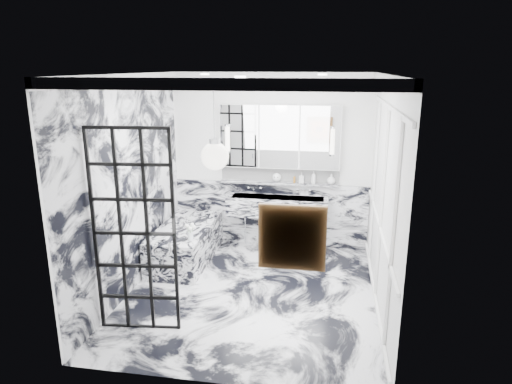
% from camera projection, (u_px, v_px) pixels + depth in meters
% --- Properties ---
extents(floor, '(3.60, 3.60, 0.00)m').
position_uv_depth(floor, '(251.00, 293.00, 6.01)').
color(floor, silver).
rests_on(floor, ground).
extents(ceiling, '(3.60, 3.60, 0.00)m').
position_uv_depth(ceiling, '(250.00, 74.00, 5.26)').
color(ceiling, white).
rests_on(ceiling, wall_back).
extents(wall_back, '(3.60, 0.00, 3.60)m').
position_uv_depth(wall_back, '(271.00, 162.00, 7.35)').
color(wall_back, white).
rests_on(wall_back, floor).
extents(wall_front, '(3.60, 0.00, 3.60)m').
position_uv_depth(wall_front, '(214.00, 245.00, 3.93)').
color(wall_front, white).
rests_on(wall_front, floor).
extents(wall_left, '(0.00, 3.60, 3.60)m').
position_uv_depth(wall_left, '(129.00, 185.00, 5.89)').
color(wall_left, white).
rests_on(wall_left, floor).
extents(wall_right, '(0.00, 3.60, 3.60)m').
position_uv_depth(wall_right, '(384.00, 197.00, 5.38)').
color(wall_right, white).
rests_on(wall_right, floor).
extents(marble_clad_back, '(3.18, 0.05, 1.05)m').
position_uv_depth(marble_clad_back, '(270.00, 214.00, 7.56)').
color(marble_clad_back, silver).
rests_on(marble_clad_back, floor).
extents(marble_clad_left, '(0.02, 3.56, 2.68)m').
position_uv_depth(marble_clad_left, '(131.00, 190.00, 5.91)').
color(marble_clad_left, silver).
rests_on(marble_clad_left, floor).
extents(panel_molding, '(0.03, 3.40, 2.30)m').
position_uv_depth(panel_molding, '(382.00, 205.00, 5.41)').
color(panel_molding, white).
rests_on(panel_molding, floor).
extents(soap_bottle_a, '(0.09, 0.09, 0.19)m').
position_uv_depth(soap_bottle_a, '(314.00, 177.00, 7.21)').
color(soap_bottle_a, '#8C5919').
rests_on(soap_bottle_a, ledge).
extents(soap_bottle_b, '(0.08, 0.08, 0.17)m').
position_uv_depth(soap_bottle_b, '(302.00, 178.00, 7.24)').
color(soap_bottle_b, '#4C4C51').
rests_on(soap_bottle_b, ledge).
extents(soap_bottle_c, '(0.15, 0.15, 0.17)m').
position_uv_depth(soap_bottle_c, '(331.00, 179.00, 7.17)').
color(soap_bottle_c, silver).
rests_on(soap_bottle_c, ledge).
extents(face_pot, '(0.14, 0.14, 0.14)m').
position_uv_depth(face_pot, '(277.00, 177.00, 7.31)').
color(face_pot, white).
rests_on(face_pot, ledge).
extents(amber_bottle, '(0.04, 0.04, 0.10)m').
position_uv_depth(amber_bottle, '(294.00, 180.00, 7.27)').
color(amber_bottle, '#8C5919').
rests_on(amber_bottle, ledge).
extents(flower_vase, '(0.08, 0.08, 0.12)m').
position_uv_depth(flower_vase, '(191.00, 236.00, 6.32)').
color(flower_vase, silver).
rests_on(flower_vase, bathtub).
extents(crittall_door, '(0.88, 0.13, 2.29)m').
position_uv_depth(crittall_door, '(134.00, 233.00, 4.93)').
color(crittall_door, black).
rests_on(crittall_door, floor).
extents(artwork, '(0.47, 0.05, 0.47)m').
position_uv_depth(artwork, '(292.00, 237.00, 3.83)').
color(artwork, '#CA4B14').
rests_on(artwork, wall_front).
extents(pendant_light, '(0.27, 0.27, 0.27)m').
position_uv_depth(pendant_light, '(215.00, 156.00, 4.38)').
color(pendant_light, white).
rests_on(pendant_light, ceiling).
extents(trough_sink, '(1.60, 0.45, 0.30)m').
position_uv_depth(trough_sink, '(277.00, 206.00, 7.27)').
color(trough_sink, silver).
rests_on(trough_sink, wall_back).
extents(ledge, '(1.90, 0.14, 0.04)m').
position_uv_depth(ledge, '(279.00, 183.00, 7.33)').
color(ledge, silver).
rests_on(ledge, wall_back).
extents(subway_tile, '(1.90, 0.03, 0.23)m').
position_uv_depth(subway_tile, '(280.00, 174.00, 7.36)').
color(subway_tile, white).
rests_on(subway_tile, wall_back).
extents(mirror_cabinet, '(1.90, 0.16, 1.00)m').
position_uv_depth(mirror_cabinet, '(280.00, 137.00, 7.14)').
color(mirror_cabinet, white).
rests_on(mirror_cabinet, wall_back).
extents(sconce_left, '(0.07, 0.07, 0.40)m').
position_uv_depth(sconce_left, '(227.00, 139.00, 7.19)').
color(sconce_left, white).
rests_on(sconce_left, mirror_cabinet).
extents(sconce_right, '(0.07, 0.07, 0.40)m').
position_uv_depth(sconce_right, '(332.00, 142.00, 6.93)').
color(sconce_right, white).
rests_on(sconce_right, mirror_cabinet).
extents(bathtub, '(0.75, 1.65, 0.55)m').
position_uv_depth(bathtub, '(186.00, 243.00, 6.98)').
color(bathtub, silver).
rests_on(bathtub, floor).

